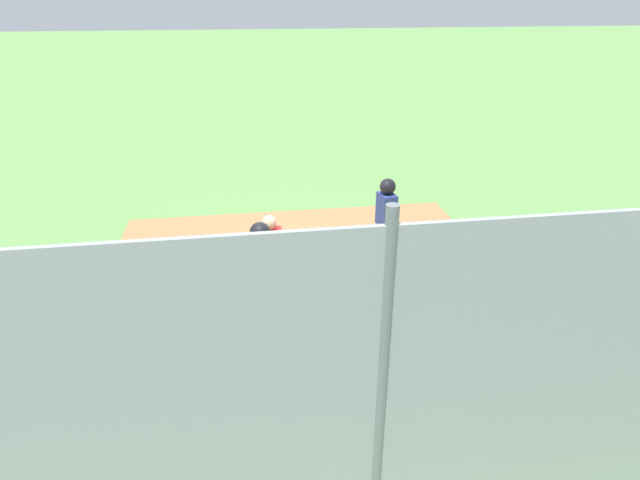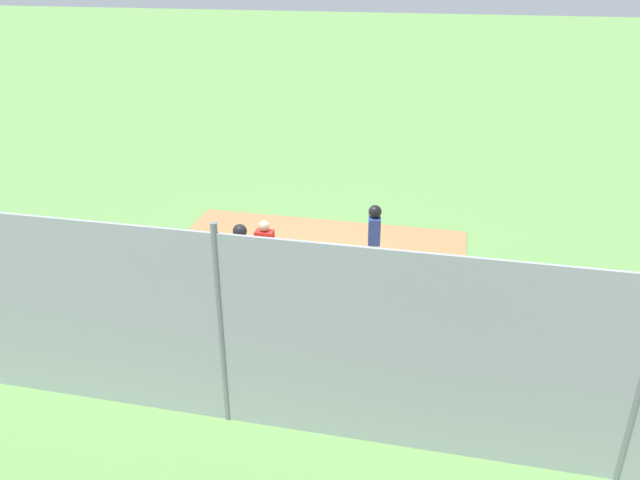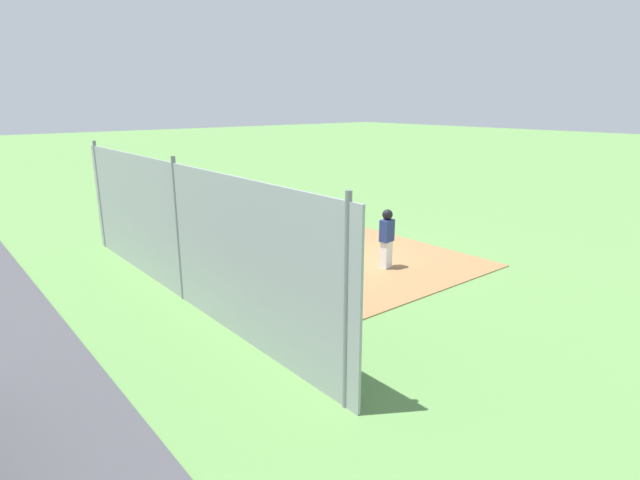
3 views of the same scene
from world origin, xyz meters
name	(u,v)px [view 1 (image 1 of 3)]	position (x,y,z in m)	size (l,w,h in m)	color
ground_plane	(306,278)	(0.00, 0.00, 0.00)	(140.00, 140.00, 0.00)	#5B8947
dirt_infield	(306,278)	(0.00, 0.00, 0.01)	(7.20, 6.40, 0.03)	olive
home_plate	(306,276)	(0.00, 0.00, 0.04)	(0.44, 0.44, 0.02)	white
catcher	(271,259)	(-0.66, -0.78, 0.83)	(0.38, 0.26, 1.56)	#9E9EA3
umpire	(262,280)	(-0.83, -1.74, 1.03)	(0.39, 0.28, 1.87)	black
runner	(386,216)	(1.52, 0.35, 0.98)	(0.32, 0.42, 1.66)	silver
baseball_bat	(394,310)	(1.25, -1.35, 0.06)	(0.06, 0.06, 0.76)	black
catcher_mask	(223,316)	(-1.46, -1.14, 0.09)	(0.24, 0.20, 0.12)	red
backstop_fence	(380,400)	(0.00, -4.95, 1.60)	(12.00, 0.10, 3.35)	#93999E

